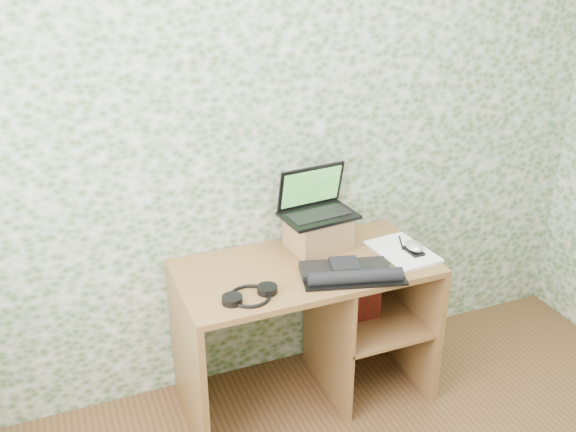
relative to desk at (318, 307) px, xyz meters
name	(u,v)px	position (x,y,z in m)	size (l,w,h in m)	color
wall_back	(281,133)	(-0.08, 0.28, 0.82)	(3.50, 3.50, 0.00)	silver
desk	(318,307)	(0.00, 0.00, 0.00)	(1.20, 0.60, 0.75)	brown
riser	(318,232)	(0.05, 0.12, 0.35)	(0.27, 0.23, 0.16)	#946542
laptop	(316,204)	(0.05, 0.15, 0.49)	(0.37, 0.28, 0.23)	black
keyboard	(349,273)	(0.06, -0.20, 0.29)	(0.47, 0.34, 0.06)	black
headphones	(250,295)	(-0.41, -0.20, 0.28)	(0.25, 0.20, 0.03)	black
notepad	(402,252)	(0.40, -0.09, 0.28)	(0.23, 0.34, 0.02)	white
mouse	(414,248)	(0.44, -0.13, 0.30)	(0.07, 0.11, 0.04)	silver
pen	(401,243)	(0.43, -0.03, 0.29)	(0.01, 0.01, 0.14)	black
red_box	(355,292)	(0.19, -0.03, 0.06)	(0.25, 0.08, 0.30)	maroon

